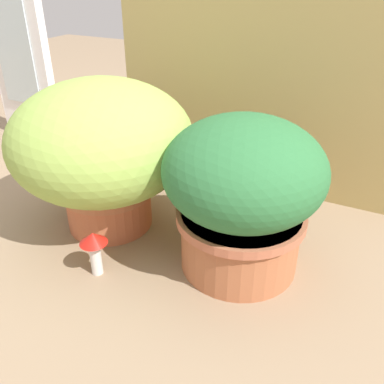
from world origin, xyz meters
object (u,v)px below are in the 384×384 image
Objects in this scene: cat at (241,218)px; mushroom_ornament_red at (94,245)px; grass_planter at (103,147)px; leafy_planter at (243,191)px.

cat is 2.87× the size of mushroom_ornament_red.
mushroom_ornament_red is (0.11, -0.22, -0.17)m from grass_planter.
cat is at bearing 38.73° from mushroom_ornament_red.
mushroom_ornament_red is at bearing -62.10° from grass_planter.
grass_planter is 4.12× the size of mushroom_ornament_red.
grass_planter is 0.30m from mushroom_ornament_red.
grass_planter is at bearing 179.30° from leafy_planter.
mushroom_ornament_red is (-0.33, -0.21, -0.14)m from leafy_planter.
cat is at bearing 107.31° from leafy_planter.
leafy_planter is (0.44, -0.01, -0.03)m from grass_planter.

